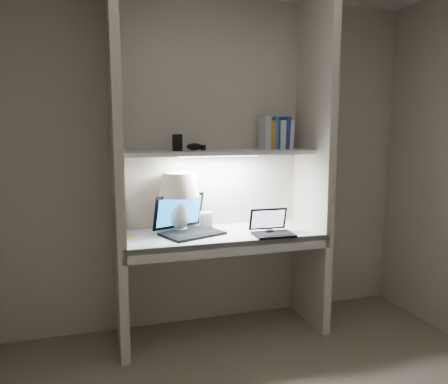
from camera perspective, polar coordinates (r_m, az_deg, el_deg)
name	(u,v)px	position (r m, az deg, el deg)	size (l,w,h in m)	color
back_wall	(212,164)	(3.39, -1.59, 3.66)	(3.20, 0.01, 2.50)	beige
alcove_panel_left	(117,170)	(3.00, -13.78, 2.81)	(0.06, 0.55, 2.50)	beige
alcove_panel_right	(314,165)	(3.40, 11.63, 3.51)	(0.06, 0.55, 2.50)	beige
desk	(222,235)	(3.21, -0.26, -5.67)	(1.40, 0.55, 0.04)	white
desk_apron	(233,249)	(2.97, 1.17, -7.39)	(1.46, 0.03, 0.10)	silver
shelf	(218,152)	(3.21, -0.75, 5.19)	(1.40, 0.36, 0.03)	silver
strip_light	(218,155)	(3.21, -0.75, 4.79)	(0.60, 0.04, 0.01)	white
table_lamp	(179,192)	(3.22, -5.87, 0.05)	(0.30, 0.30, 0.44)	white
laptop_main	(187,225)	(3.19, -4.83, -4.30)	(0.51, 0.48, 0.27)	black
laptop_netbook	(272,229)	(3.16, 6.23, -4.79)	(0.29, 0.25, 0.18)	black
speaker	(206,220)	(3.33, -2.39, -3.71)	(0.09, 0.06, 0.12)	silver
mouse	(270,232)	(3.18, 6.01, -5.17)	(0.10, 0.06, 0.04)	black
cable_coil	(200,230)	(3.25, -3.21, -5.02)	(0.11, 0.11, 0.01)	black
sticky_note	(133,239)	(3.09, -11.79, -6.00)	(0.06, 0.06, 0.00)	yellow
book_row	(275,134)	(3.44, 6.73, 7.55)	(0.24, 0.17, 0.25)	white
shelf_box	(177,143)	(3.15, -6.10, 6.42)	(0.07, 0.05, 0.12)	black
shelf_gadget	(194,147)	(3.20, -3.90, 5.93)	(0.12, 0.09, 0.05)	black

